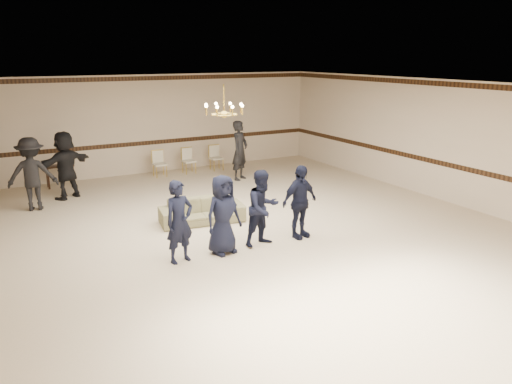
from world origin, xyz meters
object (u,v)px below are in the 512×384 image
console_table (60,176)px  banquet_chair_left (160,164)px  adult_mid (66,165)px  boy_c (263,208)px  adult_right (240,150)px  boy_b (223,215)px  banquet_chair_mid (189,161)px  chandelier (224,99)px  boy_a (179,222)px  boy_d (300,202)px  settee (202,211)px  adult_left (32,174)px  banquet_chair_right (216,158)px

console_table → banquet_chair_left: bearing=-7.7°
adult_mid → console_table: (-0.00, 1.36, -0.60)m
boy_c → adult_right: 5.61m
boy_b → banquet_chair_mid: (1.91, 6.76, -0.38)m
boy_c → banquet_chair_mid: boy_c is taller
chandelier → banquet_chair_mid: size_ratio=1.13×
boy_a → boy_b: 0.90m
adult_mid → banquet_chair_mid: bearing=169.1°
adult_right → banquet_chair_mid: size_ratio=2.23×
chandelier → boy_c: chandelier is taller
boy_d → banquet_chair_mid: size_ratio=1.92×
adult_mid → boy_c: bearing=90.9°
boy_a → boy_b: (0.90, 0.00, 0.00)m
settee → banquet_chair_left: size_ratio=2.35×
boy_b → chandelier: bearing=51.4°
boy_c → console_table: bearing=103.4°
boy_b → adult_left: bearing=109.8°
boy_a → boy_d: same height
chandelier → boy_d: bearing=-56.1°
console_table → banquet_chair_right: bearing=-6.2°
settee → adult_left: size_ratio=1.05×
adult_right → console_table: (-5.10, 1.76, -0.60)m
adult_left → adult_right: bearing=-165.2°
boy_a → adult_right: 6.51m
boy_c → banquet_chair_right: (2.01, 6.76, -0.38)m
settee → adult_mid: adult_mid is taller
banquet_chair_left → banquet_chair_right: same height
settee → adult_mid: bearing=131.6°
banquet_chair_mid → console_table: 4.01m
adult_right → banquet_chair_mid: bearing=90.3°
boy_d → boy_c: bearing=169.7°
boy_c → banquet_chair_left: (0.01, 6.76, -0.38)m
boy_d → settee: bearing=117.0°
boy_b → banquet_chair_left: (0.91, 6.76, -0.38)m
adult_right → banquet_chair_right: 1.65m
adult_mid → banquet_chair_left: adult_mid is taller
settee → banquet_chair_right: size_ratio=2.35×
banquet_chair_mid → settee: bearing=-113.9°
boy_a → banquet_chair_left: 7.01m
chandelier → boy_a: 3.07m
settee → adult_mid: size_ratio=1.05×
chandelier → adult_left: (-3.76, 3.37, -1.95)m
settee → adult_right: (2.67, 3.28, 0.64)m
chandelier → boy_a: (-1.68, -1.52, -2.08)m
boy_d → boy_a: bearing=169.7°
boy_d → banquet_chair_right: (1.11, 6.76, -0.38)m
boy_c → settee: (-0.56, 1.91, -0.51)m
settee → boy_c: bearing=-65.5°
adult_right → banquet_chair_right: (-0.10, 1.56, -0.51)m
boy_c → boy_d: bearing=-9.8°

